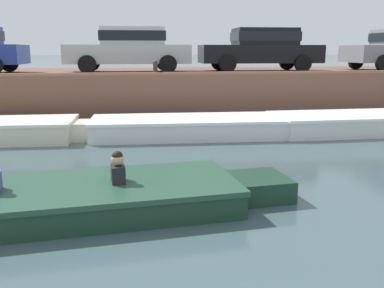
{
  "coord_description": "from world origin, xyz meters",
  "views": [
    {
      "loc": [
        -0.74,
        -0.78,
        2.4
      ],
      "look_at": [
        0.07,
        4.45,
        1.23
      ],
      "focal_mm": 40.0,
      "sensor_mm": 36.0,
      "label": 1
    }
  ],
  "objects": [
    {
      "name": "boat_moored_central_white",
      "position": [
        1.38,
        10.95,
        0.27
      ],
      "size": [
        6.84,
        2.21,
        0.54
      ],
      "color": "white",
      "rests_on": "ground"
    },
    {
      "name": "car_left_inner_silver",
      "position": [
        -0.56,
        14.78,
        2.48
      ],
      "size": [
        4.34,
        1.95,
        1.54
      ],
      "color": "#B7BABC",
      "rests_on": "far_quay_wall"
    },
    {
      "name": "mooring_bollard_mid",
      "position": [
        0.21,
        12.98,
        1.87
      ],
      "size": [
        0.15,
        0.15,
        0.45
      ],
      "color": "#2D2B28",
      "rests_on": "far_quay_wall"
    },
    {
      "name": "motorboat_passing",
      "position": [
        -1.42,
        5.47,
        0.22
      ],
      "size": [
        6.21,
        2.33,
        0.92
      ],
      "color": "#193828",
      "rests_on": "ground"
    },
    {
      "name": "ground_plane",
      "position": [
        0.0,
        6.36,
        0.0
      ],
      "size": [
        400.0,
        400.0,
        0.0
      ],
      "primitive_type": "plane",
      "color": "#3D5156"
    },
    {
      "name": "far_wall_coping",
      "position": [
        0.0,
        12.85,
        1.67
      ],
      "size": [
        60.0,
        0.24,
        0.08
      ],
      "primitive_type": "cube",
      "color": "brown",
      "rests_on": "far_quay_wall"
    },
    {
      "name": "boat_moored_east_white",
      "position": [
        6.55,
        10.83,
        0.28
      ],
      "size": [
        6.56,
        2.02,
        0.56
      ],
      "color": "white",
      "rests_on": "ground"
    },
    {
      "name": "car_centre_black",
      "position": [
        4.26,
        14.78,
        2.48
      ],
      "size": [
        4.45,
        1.98,
        1.54
      ],
      "color": "black",
      "rests_on": "far_quay_wall"
    },
    {
      "name": "far_quay_wall",
      "position": [
        0.0,
        15.73,
        0.81
      ],
      "size": [
        60.0,
        6.0,
        1.63
      ],
      "primitive_type": "cube",
      "color": "brown",
      "rests_on": "ground"
    }
  ]
}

